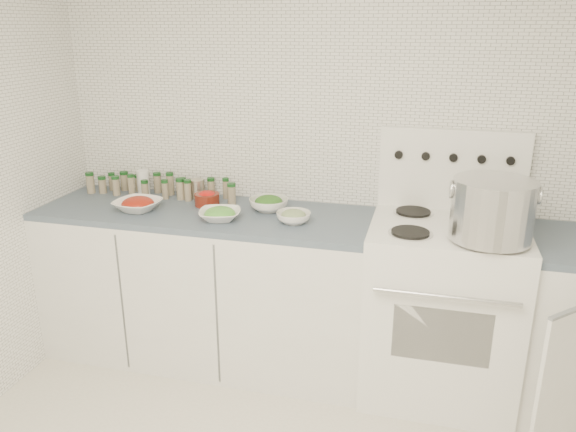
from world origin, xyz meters
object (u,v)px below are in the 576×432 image
object	(u,v)px
stock_pot	(493,208)
bowl_snowpea	(220,214)
stove	(441,304)
bowl_tomato	(138,204)

from	to	relation	value
stock_pot	bowl_snowpea	size ratio (longest dim) A/B	1.46
stock_pot	bowl_snowpea	distance (m)	1.35
stove	stock_pot	world-z (taller)	stove
stock_pot	bowl_snowpea	xyz separation A→B (m)	(-1.34, 0.06, -0.16)
bowl_tomato	bowl_snowpea	xyz separation A→B (m)	(0.50, -0.04, -0.00)
bowl_snowpea	bowl_tomato	bearing A→B (deg)	175.94
stock_pot	bowl_tomato	size ratio (longest dim) A/B	1.37
stove	stock_pot	size ratio (longest dim) A/B	3.54
stove	bowl_snowpea	world-z (taller)	stove
stove	stock_pot	distance (m)	0.65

